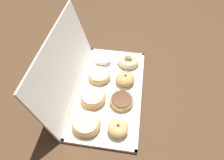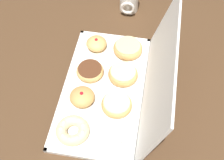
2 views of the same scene
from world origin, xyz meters
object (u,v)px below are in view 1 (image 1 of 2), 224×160
(jelly_filled_donut_0, at_px, (118,128))
(chocolate_frosted_donut_1, at_px, (122,101))
(glazed_ring_donut_4, at_px, (86,124))
(donut_box, at_px, (110,91))
(jelly_filled_donut_2, at_px, (125,79))
(glazed_ring_donut_6, at_px, (99,76))
(cruller_donut_3, at_px, (128,60))
(powdered_filled_donut_7, at_px, (103,59))
(glazed_ring_donut_5, at_px, (93,98))

(jelly_filled_donut_0, relative_size, chocolate_frosted_donut_1, 0.79)
(chocolate_frosted_donut_1, distance_m, glazed_ring_donut_4, 0.19)
(donut_box, bearing_deg, jelly_filled_donut_2, -46.20)
(glazed_ring_donut_4, bearing_deg, glazed_ring_donut_6, -0.37)
(jelly_filled_donut_0, bearing_deg, cruller_donut_3, -0.35)
(cruller_donut_3, height_order, glazed_ring_donut_6, cruller_donut_3)
(jelly_filled_donut_0, relative_size, glazed_ring_donut_6, 0.75)
(glazed_ring_donut_4, distance_m, powdered_filled_donut_7, 0.39)
(chocolate_frosted_donut_1, relative_size, powdered_filled_donut_7, 1.19)
(glazed_ring_donut_5, bearing_deg, jelly_filled_donut_2, -45.11)
(jelly_filled_donut_0, height_order, glazed_ring_donut_5, jelly_filled_donut_0)
(chocolate_frosted_donut_1, distance_m, glazed_ring_donut_6, 0.18)
(jelly_filled_donut_2, relative_size, powdered_filled_donut_7, 1.02)
(jelly_filled_donut_0, distance_m, chocolate_frosted_donut_1, 0.14)
(glazed_ring_donut_4, bearing_deg, donut_box, -17.86)
(jelly_filled_donut_0, xyz_separation_m, cruller_donut_3, (0.40, -0.00, -0.00))
(glazed_ring_donut_5, distance_m, glazed_ring_donut_6, 0.14)
(donut_box, distance_m, glazed_ring_donut_6, 0.10)
(glazed_ring_donut_5, height_order, glazed_ring_donut_6, glazed_ring_donut_5)
(glazed_ring_donut_4, bearing_deg, jelly_filled_donut_0, -90.06)
(jelly_filled_donut_2, xyz_separation_m, glazed_ring_donut_4, (-0.26, 0.13, -0.00))
(jelly_filled_donut_2, height_order, glazed_ring_donut_5, jelly_filled_donut_2)
(glazed_ring_donut_5, height_order, powdered_filled_donut_7, powdered_filled_donut_7)
(jelly_filled_donut_2, bearing_deg, cruller_donut_3, -1.04)
(chocolate_frosted_donut_1, xyz_separation_m, powdered_filled_donut_7, (0.25, 0.13, 0.00))
(cruller_donut_3, bearing_deg, glazed_ring_donut_6, 134.32)
(donut_box, height_order, jelly_filled_donut_0, jelly_filled_donut_0)
(jelly_filled_donut_0, xyz_separation_m, jelly_filled_donut_2, (0.26, -0.00, 0.00))
(jelly_filled_donut_0, bearing_deg, donut_box, 18.09)
(chocolate_frosted_donut_1, relative_size, jelly_filled_donut_2, 1.17)
(glazed_ring_donut_6, bearing_deg, donut_box, -137.96)
(glazed_ring_donut_4, relative_size, glazed_ring_donut_6, 1.07)
(jelly_filled_donut_0, distance_m, powdered_filled_donut_7, 0.41)
(jelly_filled_donut_2, height_order, powdered_filled_donut_7, jelly_filled_donut_2)
(jelly_filled_donut_0, bearing_deg, chocolate_frosted_donut_1, 0.98)
(donut_box, relative_size, jelly_filled_donut_0, 6.63)
(chocolate_frosted_donut_1, height_order, jelly_filled_donut_2, jelly_filled_donut_2)
(donut_box, distance_m, glazed_ring_donut_5, 0.10)
(jelly_filled_donut_2, bearing_deg, jelly_filled_donut_0, 180.00)
(chocolate_frosted_donut_1, height_order, powdered_filled_donut_7, powdered_filled_donut_7)
(chocolate_frosted_donut_1, xyz_separation_m, glazed_ring_donut_5, (-0.00, 0.13, 0.00))
(glazed_ring_donut_4, xyz_separation_m, glazed_ring_donut_6, (0.27, -0.00, -0.00))
(chocolate_frosted_donut_1, bearing_deg, glazed_ring_donut_6, 43.68)
(cruller_donut_3, xyz_separation_m, glazed_ring_donut_5, (-0.26, 0.13, 0.00))
(glazed_ring_donut_4, distance_m, glazed_ring_donut_6, 0.27)
(jelly_filled_donut_2, relative_size, glazed_ring_donut_4, 0.76)
(cruller_donut_3, distance_m, powdered_filled_donut_7, 0.13)
(donut_box, distance_m, chocolate_frosted_donut_1, 0.09)
(cruller_donut_3, bearing_deg, glazed_ring_donut_5, 153.32)
(jelly_filled_donut_0, bearing_deg, powdered_filled_donut_7, 18.50)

